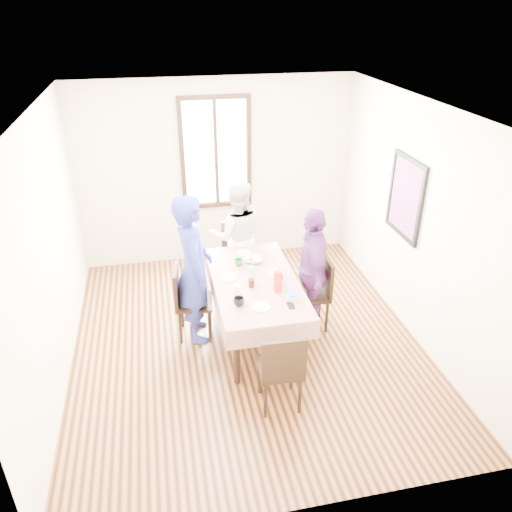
# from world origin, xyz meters

# --- Properties ---
(ground) EXTENTS (4.50, 4.50, 0.00)m
(ground) POSITION_xyz_m (0.00, 0.00, 0.00)
(ground) COLOR black
(ground) RESTS_ON ground
(back_wall) EXTENTS (4.00, 0.00, 4.00)m
(back_wall) POSITION_xyz_m (0.00, 2.25, 1.35)
(back_wall) COLOR beige
(back_wall) RESTS_ON ground
(right_wall) EXTENTS (0.00, 4.50, 4.50)m
(right_wall) POSITION_xyz_m (2.00, 0.00, 1.35)
(right_wall) COLOR beige
(right_wall) RESTS_ON ground
(window_frame) EXTENTS (1.02, 0.06, 1.62)m
(window_frame) POSITION_xyz_m (0.00, 2.23, 1.65)
(window_frame) COLOR black
(window_frame) RESTS_ON back_wall
(window_pane) EXTENTS (0.90, 0.02, 1.50)m
(window_pane) POSITION_xyz_m (0.00, 2.24, 1.65)
(window_pane) COLOR white
(window_pane) RESTS_ON back_wall
(art_poster) EXTENTS (0.04, 0.76, 0.96)m
(art_poster) POSITION_xyz_m (1.98, 0.30, 1.55)
(art_poster) COLOR red
(art_poster) RESTS_ON right_wall
(dining_table) EXTENTS (0.84, 1.70, 0.75)m
(dining_table) POSITION_xyz_m (0.13, 0.10, 0.38)
(dining_table) COLOR black
(dining_table) RESTS_ON ground
(tablecloth) EXTENTS (0.96, 1.82, 0.01)m
(tablecloth) POSITION_xyz_m (0.13, 0.10, 0.76)
(tablecloth) COLOR #4F0400
(tablecloth) RESTS_ON dining_table
(chair_left) EXTENTS (0.47, 0.47, 0.91)m
(chair_left) POSITION_xyz_m (-0.57, 0.26, 0.46)
(chair_left) COLOR black
(chair_left) RESTS_ON ground
(chair_right) EXTENTS (0.45, 0.45, 0.91)m
(chair_right) POSITION_xyz_m (0.83, 0.15, 0.46)
(chair_right) COLOR black
(chair_right) RESTS_ON ground
(chair_far) EXTENTS (0.46, 0.46, 0.91)m
(chair_far) POSITION_xyz_m (0.13, 1.27, 0.46)
(chair_far) COLOR black
(chair_far) RESTS_ON ground
(chair_near) EXTENTS (0.43, 0.43, 0.91)m
(chair_near) POSITION_xyz_m (0.13, -1.06, 0.46)
(chair_near) COLOR black
(chair_near) RESTS_ON ground
(person_left) EXTENTS (0.46, 0.68, 1.79)m
(person_left) POSITION_xyz_m (-0.55, 0.26, 0.90)
(person_left) COLOR navy
(person_left) RESTS_ON ground
(person_far) EXTENTS (0.81, 0.67, 1.55)m
(person_far) POSITION_xyz_m (0.13, 1.25, 0.77)
(person_far) COLOR white
(person_far) RESTS_ON ground
(person_right) EXTENTS (0.53, 0.97, 1.57)m
(person_right) POSITION_xyz_m (0.81, 0.15, 0.79)
(person_right) COLOR #653077
(person_right) RESTS_ON ground
(mug_black) EXTENTS (0.14, 0.14, 0.09)m
(mug_black) POSITION_xyz_m (-0.14, -0.37, 0.81)
(mug_black) COLOR black
(mug_black) RESTS_ON tablecloth
(mug_flag) EXTENTS (0.12, 0.12, 0.09)m
(mug_flag) POSITION_xyz_m (0.39, -0.01, 0.81)
(mug_flag) COLOR red
(mug_flag) RESTS_ON tablecloth
(mug_green) EXTENTS (0.13, 0.13, 0.08)m
(mug_green) POSITION_xyz_m (0.01, 0.49, 0.80)
(mug_green) COLOR #0C7226
(mug_green) RESTS_ON tablecloth
(serving_bowl) EXTENTS (0.22, 0.22, 0.05)m
(serving_bowl) POSITION_xyz_m (0.20, 0.53, 0.79)
(serving_bowl) COLOR white
(serving_bowl) RESTS_ON tablecloth
(juice_carton) EXTENTS (0.08, 0.08, 0.25)m
(juice_carton) POSITION_xyz_m (0.33, -0.18, 0.89)
(juice_carton) COLOR red
(juice_carton) RESTS_ON tablecloth
(butter_tub) EXTENTS (0.14, 0.14, 0.07)m
(butter_tub) POSITION_xyz_m (0.44, -0.39, 0.80)
(butter_tub) COLOR white
(butter_tub) RESTS_ON tablecloth
(jam_jar) EXTENTS (0.07, 0.07, 0.09)m
(jam_jar) POSITION_xyz_m (0.06, -0.03, 0.81)
(jam_jar) COLOR black
(jam_jar) RESTS_ON tablecloth
(drinking_glass) EXTENTS (0.07, 0.07, 0.10)m
(drinking_glass) POSITION_xyz_m (-0.12, -0.13, 0.81)
(drinking_glass) COLOR silver
(drinking_glass) RESTS_ON tablecloth
(smartphone) EXTENTS (0.07, 0.14, 0.01)m
(smartphone) POSITION_xyz_m (0.39, -0.49, 0.77)
(smartphone) COLOR black
(smartphone) RESTS_ON tablecloth
(flower_vase) EXTENTS (0.08, 0.08, 0.15)m
(flower_vase) POSITION_xyz_m (0.10, 0.16, 0.84)
(flower_vase) COLOR silver
(flower_vase) RESTS_ON tablecloth
(plate_left) EXTENTS (0.20, 0.20, 0.01)m
(plate_left) POSITION_xyz_m (-0.15, 0.22, 0.77)
(plate_left) COLOR white
(plate_left) RESTS_ON tablecloth
(plate_right) EXTENTS (0.20, 0.20, 0.01)m
(plate_right) POSITION_xyz_m (0.39, 0.19, 0.77)
(plate_right) COLOR white
(plate_right) RESTS_ON tablecloth
(plate_far) EXTENTS (0.20, 0.20, 0.01)m
(plate_far) POSITION_xyz_m (0.12, 0.78, 0.77)
(plate_far) COLOR white
(plate_far) RESTS_ON tablecloth
(plate_near) EXTENTS (0.20, 0.20, 0.01)m
(plate_near) POSITION_xyz_m (0.08, -0.46, 0.77)
(plate_near) COLOR white
(plate_near) RESTS_ON tablecloth
(butter_lid) EXTENTS (0.12, 0.12, 0.01)m
(butter_lid) POSITION_xyz_m (0.44, -0.39, 0.84)
(butter_lid) COLOR blue
(butter_lid) RESTS_ON butter_tub
(flower_bunch) EXTENTS (0.09, 0.09, 0.10)m
(flower_bunch) POSITION_xyz_m (0.10, 0.16, 0.96)
(flower_bunch) COLOR yellow
(flower_bunch) RESTS_ON flower_vase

